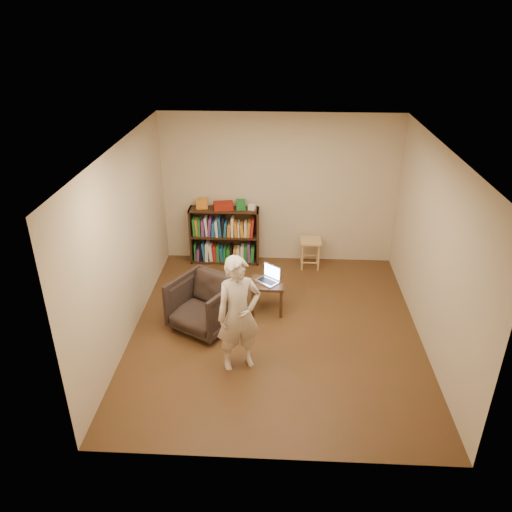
# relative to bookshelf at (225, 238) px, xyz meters

# --- Properties ---
(floor) EXTENTS (4.50, 4.50, 0.00)m
(floor) POSITION_rel_bookshelf_xyz_m (0.94, -2.09, -0.44)
(floor) COLOR #493217
(floor) RESTS_ON ground
(ceiling) EXTENTS (4.50, 4.50, 0.00)m
(ceiling) POSITION_rel_bookshelf_xyz_m (0.94, -2.09, 2.16)
(ceiling) COLOR silver
(ceiling) RESTS_ON wall_back
(wall_back) EXTENTS (4.00, 0.00, 4.00)m
(wall_back) POSITION_rel_bookshelf_xyz_m (0.94, 0.16, 0.86)
(wall_back) COLOR #C5B895
(wall_back) RESTS_ON floor
(wall_left) EXTENTS (0.00, 4.50, 4.50)m
(wall_left) POSITION_rel_bookshelf_xyz_m (-1.06, -2.09, 0.86)
(wall_left) COLOR #C5B895
(wall_left) RESTS_ON floor
(wall_right) EXTENTS (0.00, 4.50, 4.50)m
(wall_right) POSITION_rel_bookshelf_xyz_m (2.94, -2.09, 0.86)
(wall_right) COLOR #C5B895
(wall_right) RESTS_ON floor
(bookshelf) EXTENTS (1.20, 0.30, 1.00)m
(bookshelf) POSITION_rel_bookshelf_xyz_m (0.00, 0.00, 0.00)
(bookshelf) COLOR black
(bookshelf) RESTS_ON floor
(box_yellow) EXTENTS (0.21, 0.16, 0.16)m
(box_yellow) POSITION_rel_bookshelf_xyz_m (-0.37, 0.01, 0.64)
(box_yellow) COLOR orange
(box_yellow) RESTS_ON bookshelf
(red_cloth) EXTENTS (0.36, 0.29, 0.11)m
(red_cloth) POSITION_rel_bookshelf_xyz_m (-0.00, -0.01, 0.61)
(red_cloth) COLOR maroon
(red_cloth) RESTS_ON bookshelf
(box_green) EXTENTS (0.17, 0.17, 0.15)m
(box_green) POSITION_rel_bookshelf_xyz_m (0.29, 0.00, 0.64)
(box_green) COLOR #1D6E2A
(box_green) RESTS_ON bookshelf
(box_white) EXTENTS (0.13, 0.13, 0.09)m
(box_white) POSITION_rel_bookshelf_xyz_m (0.48, -0.01, 0.60)
(box_white) COLOR silver
(box_white) RESTS_ON bookshelf
(stool) EXTENTS (0.35, 0.35, 0.51)m
(stool) POSITION_rel_bookshelf_xyz_m (1.50, -0.14, -0.03)
(stool) COLOR tan
(stool) RESTS_ON floor
(armchair) EXTENTS (1.10, 1.11, 0.75)m
(armchair) POSITION_rel_bookshelf_xyz_m (-0.07, -2.06, -0.07)
(armchair) COLOR black
(armchair) RESTS_ON floor
(side_table) EXTENTS (0.47, 0.47, 0.48)m
(side_table) POSITION_rel_bookshelf_xyz_m (0.80, -1.57, -0.04)
(side_table) COLOR black
(side_table) RESTS_ON floor
(laptop) EXTENTS (0.40, 0.38, 0.24)m
(laptop) POSITION_rel_bookshelf_xyz_m (0.83, -1.54, 0.10)
(laptop) COLOR #BCBDC2
(laptop) RESTS_ON side_table
(person) EXTENTS (0.65, 0.55, 1.53)m
(person) POSITION_rel_bookshelf_xyz_m (0.49, -2.88, 0.32)
(person) COLOR beige
(person) RESTS_ON floor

